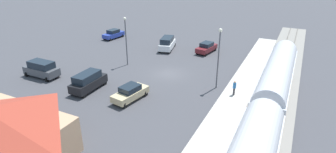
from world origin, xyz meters
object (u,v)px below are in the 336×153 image
suv_white (167,43)px  sedan_blue (113,34)px  sedan_maroon (207,47)px  light_pole_near_platform (219,51)px  sedan_tan (130,93)px  suv_charcoal (41,69)px  suv_black (88,81)px  light_pole_lot_center (126,35)px  passenger_train (264,121)px  pedestrian_on_platform (234,87)px

suv_white → sedan_blue: 12.79m
sedan_maroon → light_pole_near_platform: 14.06m
suv_white → sedan_blue: bearing=-8.1°
sedan_tan → sedan_blue: same height
sedan_blue → sedan_maroon: size_ratio=0.99×
suv_charcoal → suv_black: same height
suv_charcoal → light_pole_lot_center: 12.17m
sedan_blue → light_pole_lot_center: light_pole_lot_center is taller
suv_black → suv_white: same height
passenger_train → sedan_maroon: 25.62m
sedan_blue → light_pole_lot_center: size_ratio=0.66×
pedestrian_on_platform → sedan_tan: (10.27, 5.76, -0.40)m
sedan_maroon → passenger_train: bearing=118.8°
sedan_tan → light_pole_near_platform: size_ratio=0.64×
sedan_tan → sedan_blue: (16.98, -19.90, 0.00)m
passenger_train → sedan_maroon: passenger_train is taller
suv_white → sedan_tan: (-4.33, 18.09, -0.27)m
suv_black → light_pole_near_platform: (-13.67, -7.37, 3.55)m
suv_charcoal → sedan_blue: (2.82, -19.66, -0.27)m
pedestrian_on_platform → suv_charcoal: bearing=12.7°
suv_white → sedan_tan: 18.61m
passenger_train → light_pole_near_platform: 12.25m
sedan_blue → sedan_maroon: same height
suv_black → sedan_blue: suv_black is taller
sedan_tan → sedan_maroon: (-2.27, -19.62, 0.00)m
sedan_maroon → light_pole_lot_center: 14.19m
passenger_train → sedan_tan: 14.95m
passenger_train → suv_white: (18.88, -20.86, -1.71)m
sedan_tan → sedan_maroon: 19.76m
suv_charcoal → suv_white: same height
pedestrian_on_platform → suv_black: size_ratio=0.35×
suv_charcoal → light_pole_lot_center: light_pole_lot_center is taller
suv_charcoal → suv_white: 20.38m
passenger_train → suv_black: passenger_train is taller
sedan_maroon → suv_charcoal: bearing=49.7°
light_pole_near_platform → pedestrian_on_platform: bearing=149.3°
pedestrian_on_platform → passenger_train: bearing=116.7°
sedan_blue → light_pole_lot_center: 15.55m
suv_black → light_pole_near_platform: size_ratio=0.66×
light_pole_lot_center → suv_black: bearing=93.5°
sedan_blue → sedan_maroon: (-19.25, 0.28, 0.00)m
sedan_tan → sedan_maroon: bearing=-96.6°
suv_black → light_pole_near_platform: light_pole_near_platform is taller
suv_black → light_pole_near_platform: 15.93m
suv_charcoal → suv_black: (-8.25, 0.35, 0.00)m
passenger_train → suv_charcoal: 28.92m
passenger_train → light_pole_near_platform: bearing=-55.9°
sedan_blue → sedan_maroon: bearing=179.2°
sedan_tan → suv_charcoal: bearing=-1.0°
suv_charcoal → sedan_maroon: bearing=-130.3°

